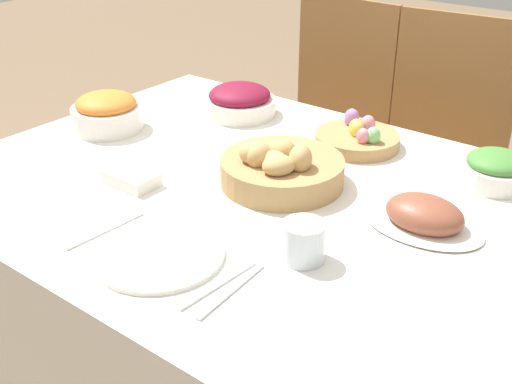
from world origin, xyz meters
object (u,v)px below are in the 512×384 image
Objects in this scene: drinking_cup at (304,241)px; beet_salad_bowl at (240,101)px; ham_platter at (424,216)px; butter_dish at (131,178)px; fork at (106,231)px; spoon at (232,291)px; dinner_plate at (158,255)px; egg_basket at (358,138)px; carrot_bowl at (107,112)px; green_salad_bowl at (496,169)px; chair_far_center at (434,160)px; bread_basket at (281,169)px; chair_far_left at (324,130)px; knife at (219,285)px.

beet_salad_bowl is at bearing 137.91° from drinking_cup.
butter_dish is at bearing -159.19° from ham_platter.
fork is 0.33m from spoon.
beet_salad_bowl is at bearing 117.59° from dinner_plate.
egg_basket is 1.04× the size of beet_salad_bowl.
carrot_bowl is 1.02m from green_salad_bowl.
fork is 1.00× the size of spoon.
chair_far_center is 0.91m from bread_basket.
beet_salad_bowl is 0.75m from green_salad_bowl.
ham_platter is 1.00× the size of dinner_plate.
green_salad_bowl is (0.36, 0.00, 0.01)m from egg_basket.
carrot_bowl is (-0.17, -0.88, 0.29)m from chair_far_left.
chair_far_left is 0.64m from beet_salad_bowl.
knife is at bearing 0.00° from dinner_plate.
ham_platter is at bearing 49.89° from dinner_plate.
dinner_plate is 0.15m from fork.
green_salad_bowl is 0.89m from fork.
dinner_plate is at bearing -130.11° from ham_platter.
chair_far_left reaches higher than carrot_bowl.
carrot_bowl reaches higher than drinking_cup.
egg_basket is (0.03, 0.30, -0.02)m from bread_basket.
bread_basket is at bearing -141.59° from green_salad_bowl.
beet_salad_bowl reaches higher than knife.
egg_basket is 1.16× the size of spoon.
beet_salad_bowl reaches higher than egg_basket.
drinking_cup is at bearing -70.65° from egg_basket.
ham_platter is at bearing -41.70° from egg_basket.
green_salad_bowl reaches higher than ham_platter.
chair_far_center is at bearing 123.14° from green_salad_bowl.
carrot_bowl is 0.82m from knife.
bread_basket is 0.31m from drinking_cup.
bread_basket is 1.76× the size of green_salad_bowl.
egg_basket is at bearing 103.27° from knife.
butter_dish is at bearing 127.27° from fork.
spoon is (0.59, -1.25, 0.25)m from chair_far_left.
fork is 2.29× the size of drinking_cup.
chair_far_left is at bearing 120.06° from drinking_cup.
egg_basket is 0.71m from spoon.
chair_far_left is at bearing 145.36° from green_salad_bowl.
carrot_bowl is 0.77× the size of dinner_plate.
chair_far_center reaches higher than dinner_plate.
dinner_plate is 0.28m from drinking_cup.
chair_far_center is at bearing 88.55° from dinner_plate.
chair_far_center reaches higher than beet_salad_bowl.
beet_salad_bowl is 0.78m from drinking_cup.
chair_far_center is at bearing 99.18° from knife.
chair_far_left reaches higher than bread_basket.
dinner_plate is at bearing -33.51° from butter_dish.
drinking_cup is (0.22, 0.16, 0.03)m from dinner_plate.
drinking_cup reaches higher than butter_dish.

